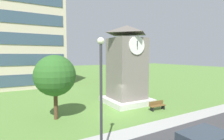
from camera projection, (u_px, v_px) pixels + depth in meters
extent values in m
plane|color=#567F38|center=(117.00, 112.00, 16.77)|extent=(160.00, 160.00, 0.00)
cube|color=#9E9E99|center=(147.00, 128.00, 13.06)|extent=(120.00, 1.60, 0.01)
cube|color=beige|center=(19.00, 42.00, 32.32)|extent=(14.26, 12.83, 16.00)
cube|color=#384C60|center=(22.00, 80.00, 27.24)|extent=(13.12, 0.10, 1.80)
cube|color=#384C60|center=(21.00, 60.00, 26.98)|extent=(13.12, 0.10, 1.80)
cube|color=#384C60|center=(20.00, 39.00, 26.72)|extent=(13.12, 0.10, 1.80)
cube|color=#384C60|center=(19.00, 17.00, 26.46)|extent=(13.12, 0.10, 1.80)
cube|color=slate|center=(127.00, 71.00, 19.85)|extent=(3.51, 3.51, 7.37)
cube|color=beige|center=(126.00, 100.00, 20.12)|extent=(4.73, 4.73, 0.60)
pyramid|color=#5D5751|center=(127.00, 30.00, 19.47)|extent=(3.86, 3.86, 0.94)
cylinder|color=white|center=(137.00, 45.00, 18.05)|extent=(1.93, 0.12, 1.93)
cylinder|color=white|center=(140.00, 47.00, 20.51)|extent=(0.12, 1.93, 1.93)
cube|color=black|center=(137.00, 44.00, 17.97)|extent=(0.09, 0.06, 0.58)
cube|color=black|center=(137.00, 45.00, 17.98)|extent=(0.02, 0.06, 0.87)
cube|color=brown|center=(158.00, 106.00, 17.41)|extent=(1.82, 0.54, 0.06)
cube|color=brown|center=(156.00, 103.00, 17.59)|extent=(1.80, 0.11, 0.40)
cube|color=black|center=(152.00, 109.00, 17.10)|extent=(0.09, 0.43, 0.45)
cube|color=black|center=(163.00, 107.00, 17.76)|extent=(0.09, 0.43, 0.45)
cylinder|color=#333338|center=(101.00, 104.00, 8.92)|extent=(0.14, 0.14, 5.96)
sphere|color=#F2EFCC|center=(101.00, 41.00, 8.67)|extent=(0.36, 0.36, 0.36)
cylinder|color=#513823|center=(56.00, 104.00, 14.88)|extent=(0.34, 0.34, 2.55)
sphere|color=#2D6024|center=(55.00, 75.00, 14.68)|extent=(3.46, 3.46, 3.46)
cube|color=#2D3842|center=(205.00, 139.00, 8.51)|extent=(2.40, 1.57, 0.60)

